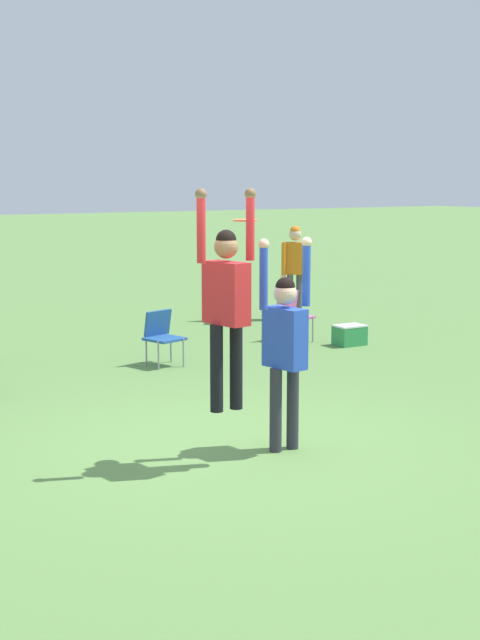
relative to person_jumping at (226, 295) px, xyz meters
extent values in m
plane|color=#608C47|center=(0.32, 0.37, -1.61)|extent=(120.00, 120.00, 0.00)
cylinder|color=black|center=(-0.10, 0.00, -0.67)|extent=(0.12, 0.12, 0.81)
cylinder|color=black|center=(0.10, 0.00, -0.67)|extent=(0.12, 0.12, 0.81)
cube|color=red|center=(0.00, 0.00, 0.02)|extent=(0.28, 0.49, 0.57)
sphere|color=#9E704C|center=(0.00, 0.00, 0.44)|extent=(0.22, 0.22, 0.22)
sphere|color=black|center=(0.00, 0.00, 0.50)|extent=(0.19, 0.19, 0.19)
cylinder|color=red|center=(-0.25, 0.00, 0.61)|extent=(0.08, 0.08, 0.60)
sphere|color=#9E704C|center=(-0.25, 0.00, 0.91)|extent=(0.10, 0.10, 0.10)
cylinder|color=red|center=(0.25, 0.00, 0.61)|extent=(0.08, 0.08, 0.60)
sphere|color=#9E704C|center=(0.25, 0.00, 0.91)|extent=(0.10, 0.10, 0.10)
cylinder|color=#2D2D38|center=(0.63, 0.13, -1.19)|extent=(0.12, 0.12, 0.83)
cylinder|color=#2D2D38|center=(0.83, 0.13, -1.19)|extent=(0.12, 0.12, 0.83)
cube|color=blue|center=(0.73, 0.13, -0.48)|extent=(0.28, 0.48, 0.59)
sphere|color=beige|center=(0.73, 0.13, -0.05)|extent=(0.23, 0.23, 0.23)
sphere|color=black|center=(0.73, 0.13, 0.02)|extent=(0.19, 0.19, 0.19)
cylinder|color=blue|center=(0.49, 0.13, 0.12)|extent=(0.08, 0.08, 0.62)
sphere|color=beige|center=(0.49, 0.13, 0.44)|extent=(0.10, 0.10, 0.10)
cylinder|color=blue|center=(0.98, 0.13, 0.12)|extent=(0.08, 0.08, 0.62)
sphere|color=beige|center=(0.98, 0.13, 0.44)|extent=(0.10, 0.10, 0.10)
cylinder|color=#E04C23|center=(0.31, 0.18, 0.66)|extent=(0.23, 0.23, 0.02)
cylinder|color=gray|center=(4.10, 7.02, -1.40)|extent=(0.02, 0.02, 0.42)
cylinder|color=gray|center=(4.53, 7.02, -1.40)|extent=(0.02, 0.02, 0.42)
cylinder|color=gray|center=(4.10, 7.44, -1.40)|extent=(0.02, 0.02, 0.42)
cylinder|color=gray|center=(4.53, 7.44, -1.40)|extent=(0.02, 0.02, 0.42)
cube|color=#1E753D|center=(4.32, 7.23, -1.21)|extent=(0.70, 0.70, 0.04)
cube|color=#1E753D|center=(4.32, 7.46, -0.99)|extent=(0.47, 0.38, 0.40)
cylinder|color=gray|center=(1.32, 4.15, -1.40)|extent=(0.02, 0.02, 0.41)
cylinder|color=gray|center=(1.71, 4.15, -1.40)|extent=(0.02, 0.02, 0.41)
cylinder|color=gray|center=(1.32, 4.55, -1.40)|extent=(0.02, 0.02, 0.41)
cylinder|color=gray|center=(1.71, 4.55, -1.40)|extent=(0.02, 0.02, 0.41)
cube|color=#235193|center=(1.51, 4.35, -1.22)|extent=(0.58, 0.58, 0.04)
cube|color=#235193|center=(1.51, 4.56, -1.01)|extent=(0.47, 0.23, 0.37)
cylinder|color=gray|center=(4.00, 4.78, -1.40)|extent=(0.02, 0.02, 0.42)
cylinder|color=gray|center=(4.43, 4.78, -1.40)|extent=(0.02, 0.02, 0.42)
cylinder|color=gray|center=(4.00, 5.20, -1.40)|extent=(0.02, 0.02, 0.42)
cylinder|color=gray|center=(4.43, 5.20, -1.40)|extent=(0.02, 0.02, 0.42)
cube|color=#C666A3|center=(4.21, 4.99, -1.20)|extent=(0.62, 0.62, 0.04)
cube|color=#C666A3|center=(4.21, 5.22, -0.99)|extent=(0.51, 0.24, 0.39)
cylinder|color=#4C4C51|center=(5.46, 6.96, -1.18)|extent=(0.12, 0.12, 0.86)
cylinder|color=#4C4C51|center=(5.67, 6.96, -1.18)|extent=(0.12, 0.12, 0.86)
cube|color=orange|center=(5.57, 6.96, -0.44)|extent=(0.50, 0.44, 0.61)
sphere|color=beige|center=(5.57, 6.96, 0.01)|extent=(0.23, 0.23, 0.23)
sphere|color=orange|center=(5.57, 6.96, 0.08)|extent=(0.20, 0.20, 0.20)
cylinder|color=orange|center=(5.31, 6.96, -0.46)|extent=(0.08, 0.08, 0.65)
sphere|color=beige|center=(5.31, 6.96, -0.78)|extent=(0.10, 0.10, 0.10)
cylinder|color=orange|center=(5.83, 6.96, -0.46)|extent=(0.08, 0.08, 0.65)
sphere|color=beige|center=(5.83, 6.96, -0.78)|extent=(0.10, 0.10, 0.10)
cube|color=#2D8C4C|center=(4.79, 4.26, -1.45)|extent=(0.47, 0.34, 0.31)
cube|color=silver|center=(4.79, 4.26, -1.29)|extent=(0.48, 0.35, 0.02)
camera|label=1|loc=(-4.03, -6.92, 1.04)|focal=50.00mm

